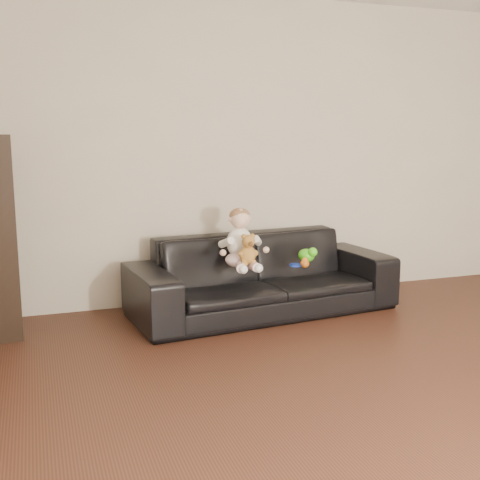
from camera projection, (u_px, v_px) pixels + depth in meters
name	position (u px, v px, depth m)	size (l,w,h in m)	color
floor	(469.00, 434.00, 2.95)	(5.50, 5.50, 0.00)	#402216
wall_back	(266.00, 151.00, 5.28)	(5.00, 5.00, 0.00)	beige
sofa	(263.00, 275.00, 4.92)	(2.15, 0.84, 0.63)	black
baby	(241.00, 242.00, 4.68)	(0.33, 0.41, 0.47)	silver
teddy_bear	(248.00, 250.00, 4.56)	(0.14, 0.14, 0.24)	#A4722F
toy_green	(306.00, 255.00, 4.92)	(0.13, 0.16, 0.11)	#4BDB19
toy_rattle	(305.00, 263.00, 4.71)	(0.07, 0.07, 0.07)	#C55F17
toy_blue_disc	(296.00, 265.00, 4.78)	(0.10, 0.10, 0.01)	#1935C8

